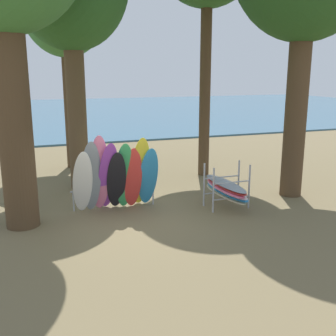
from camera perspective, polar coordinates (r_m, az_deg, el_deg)
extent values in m
plane|color=brown|center=(10.47, -4.67, -7.49)|extent=(80.00, 80.00, 0.00)
cube|color=#38607A|center=(39.39, -16.04, 7.58)|extent=(80.00, 36.00, 0.10)
cylinder|color=#4C3823|center=(10.15, -21.01, 7.18)|extent=(0.80, 0.80, 5.56)
cylinder|color=#4C3823|center=(12.65, 17.75, 8.69)|extent=(0.65, 0.65, 5.64)
cylinder|color=#4C3823|center=(14.65, 5.29, 12.24)|extent=(0.39, 0.39, 6.87)
cylinder|color=#4C3823|center=(16.33, -13.81, 8.88)|extent=(0.40, 0.40, 5.08)
ellipsoid|color=#387033|center=(16.45, -14.55, 21.27)|extent=(3.18, 3.18, 3.65)
cylinder|color=brown|center=(13.21, -12.82, 8.30)|extent=(0.61, 0.61, 5.25)
ellipsoid|color=white|center=(10.80, -11.99, -2.02)|extent=(0.53, 0.81, 1.82)
ellipsoid|color=gray|center=(10.79, -10.84, -1.30)|extent=(0.56, 0.84, 2.06)
ellipsoid|color=pink|center=(10.81, -9.68, -0.82)|extent=(0.62, 0.97, 2.21)
ellipsoid|color=purple|center=(10.87, -8.50, -1.23)|extent=(0.54, 1.07, 2.01)
ellipsoid|color=black|center=(10.94, -7.32, -1.80)|extent=(0.60, 0.97, 1.75)
ellipsoid|color=#339E56|center=(10.96, -6.19, -1.18)|extent=(0.61, 0.86, 1.96)
ellipsoid|color=red|center=(11.03, -5.04, -1.44)|extent=(0.59, 0.79, 1.82)
ellipsoid|color=yellow|center=(11.05, -3.93, -0.62)|extent=(0.65, 1.12, 2.11)
ellipsoid|color=#2D8ED1|center=(11.14, -2.81, -1.29)|extent=(0.59, 0.96, 1.80)
cylinder|color=#9EA0A5|center=(11.36, -13.23, -4.64)|extent=(0.04, 0.04, 0.55)
cylinder|color=#9EA0A5|center=(11.64, -2.13, -3.85)|extent=(0.04, 0.04, 0.55)
cylinder|color=#9EA0A5|center=(11.37, -7.66, -2.94)|extent=(2.40, 0.22, 0.04)
cylinder|color=#9EA0A5|center=(10.92, 6.45, -3.19)|extent=(0.05, 0.05, 1.25)
cylinder|color=#9EA0A5|center=(11.43, 11.42, -2.61)|extent=(0.05, 0.05, 1.25)
cylinder|color=#9EA0A5|center=(11.44, 5.14, -2.38)|extent=(0.05, 0.05, 1.25)
cylinder|color=#9EA0A5|center=(11.92, 9.95, -1.87)|extent=(0.05, 0.05, 1.25)
cylinder|color=#9EA0A5|center=(11.24, 8.94, -4.24)|extent=(1.10, 0.04, 0.04)
cylinder|color=#9EA0A5|center=(11.11, 9.02, -2.03)|extent=(1.10, 0.04, 0.04)
cylinder|color=#9EA0A5|center=(11.75, 7.55, -3.41)|extent=(1.10, 0.04, 0.04)
cylinder|color=#9EA0A5|center=(11.62, 7.62, -1.29)|extent=(1.10, 0.04, 0.04)
ellipsoid|color=#C6B289|center=(11.46, 8.09, -3.61)|extent=(0.55, 2.11, 0.06)
ellipsoid|color=#2D8ED1|center=(11.47, 8.29, -3.30)|extent=(0.59, 2.12, 0.06)
ellipsoid|color=white|center=(11.44, 8.24, -3.02)|extent=(0.56, 2.11, 0.06)
ellipsoid|color=pink|center=(11.40, 8.02, -2.75)|extent=(0.54, 2.11, 0.06)
ellipsoid|color=red|center=(11.40, 8.18, -2.45)|extent=(0.55, 2.11, 0.06)
ellipsoid|color=gray|center=(11.38, 8.11, -2.17)|extent=(0.55, 2.11, 0.06)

